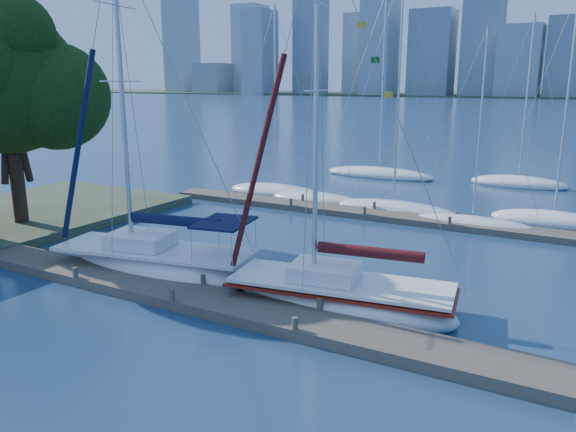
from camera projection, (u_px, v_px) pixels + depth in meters
The scene contains 13 objects.
ground at pixel (189, 302), 20.98m from camera, with size 700.00×700.00×0.00m, color navy.
near_dock at pixel (189, 297), 20.93m from camera, with size 26.00×2.00×0.40m, color #4E4439.
far_dock at pixel (385, 216), 33.58m from camera, with size 30.00×1.80×0.36m, color #4E4439.
tree at pixel (6, 79), 29.06m from camera, with size 9.76×8.87×12.34m.
sailboat_navy at pixel (154, 249), 24.01m from camera, with size 9.69×4.67×14.39m.
sailboat_maroon at pixel (340, 280), 20.26m from camera, with size 8.95×4.07×13.85m.
bg_boat_0 at pixel (276, 191), 40.54m from camera, with size 7.90×4.71×13.43m.
bg_boat_1 at pixel (316, 199), 38.06m from camera, with size 6.88×3.75×11.84m.
bg_boat_2 at pixel (393, 208), 35.18m from camera, with size 8.25×3.95×14.90m.
bg_boat_3 at pixel (472, 223), 31.68m from camera, with size 6.97×2.69×11.08m.
bg_boat_4 at pixel (554, 220), 32.19m from camera, with size 7.03×2.91×13.20m.
bg_boat_6 at pixel (379, 174), 48.21m from camera, with size 9.82×4.92×15.39m.
bg_boat_7 at pixel (519, 183), 43.99m from camera, with size 7.64×4.27×13.31m.
Camera 1 is at (12.80, -15.35, 8.06)m, focal length 35.00 mm.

